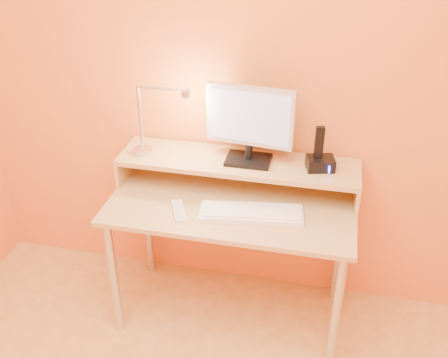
% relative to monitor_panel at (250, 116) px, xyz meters
% --- Properties ---
extents(wall_back, '(3.00, 0.04, 2.50)m').
position_rel_monitor_panel_xyz_m(wall_back, '(-0.05, 0.16, 0.13)').
color(wall_back, orange).
rests_on(wall_back, floor).
extents(desk_leg_fl, '(0.04, 0.04, 0.69)m').
position_rel_monitor_panel_xyz_m(desk_leg_fl, '(-0.60, -0.41, -0.77)').
color(desk_leg_fl, silver).
rests_on(desk_leg_fl, floor).
extents(desk_leg_fr, '(0.04, 0.04, 0.69)m').
position_rel_monitor_panel_xyz_m(desk_leg_fr, '(0.50, -0.41, -0.77)').
color(desk_leg_fr, silver).
rests_on(desk_leg_fr, floor).
extents(desk_leg_bl, '(0.04, 0.04, 0.69)m').
position_rel_monitor_panel_xyz_m(desk_leg_bl, '(-0.60, 0.09, -0.77)').
color(desk_leg_bl, silver).
rests_on(desk_leg_bl, floor).
extents(desk_leg_br, '(0.04, 0.04, 0.69)m').
position_rel_monitor_panel_xyz_m(desk_leg_br, '(0.50, 0.09, -0.77)').
color(desk_leg_br, silver).
rests_on(desk_leg_br, floor).
extents(desk_lower, '(1.20, 0.60, 0.02)m').
position_rel_monitor_panel_xyz_m(desk_lower, '(-0.05, -0.16, -0.41)').
color(desk_lower, tan).
rests_on(desk_lower, floor).
extents(shelf_riser_left, '(0.02, 0.30, 0.14)m').
position_rel_monitor_panel_xyz_m(shelf_riser_left, '(-0.64, -0.01, -0.33)').
color(shelf_riser_left, tan).
rests_on(shelf_riser_left, desk_lower).
extents(shelf_riser_right, '(0.02, 0.30, 0.14)m').
position_rel_monitor_panel_xyz_m(shelf_riser_right, '(0.54, -0.01, -0.33)').
color(shelf_riser_right, tan).
rests_on(shelf_riser_right, desk_lower).
extents(desk_shelf, '(1.20, 0.30, 0.02)m').
position_rel_monitor_panel_xyz_m(desk_shelf, '(-0.05, -0.01, -0.25)').
color(desk_shelf, tan).
rests_on(desk_shelf, desk_lower).
extents(monitor_foot, '(0.22, 0.16, 0.02)m').
position_rel_monitor_panel_xyz_m(monitor_foot, '(-0.00, -0.01, -0.23)').
color(monitor_foot, black).
rests_on(monitor_foot, desk_shelf).
extents(monitor_neck, '(0.04, 0.04, 0.07)m').
position_rel_monitor_panel_xyz_m(monitor_neck, '(-0.00, -0.01, -0.19)').
color(monitor_neck, black).
rests_on(monitor_neck, monitor_foot).
extents(monitor_panel, '(0.43, 0.09, 0.29)m').
position_rel_monitor_panel_xyz_m(monitor_panel, '(0.00, 0.00, 0.00)').
color(monitor_panel, silver).
rests_on(monitor_panel, monitor_neck).
extents(monitor_back, '(0.39, 0.06, 0.25)m').
position_rel_monitor_panel_xyz_m(monitor_back, '(-0.00, 0.02, 0.00)').
color(monitor_back, black).
rests_on(monitor_back, monitor_panel).
extents(monitor_screen, '(0.39, 0.05, 0.25)m').
position_rel_monitor_panel_xyz_m(monitor_screen, '(-0.00, -0.02, 0.00)').
color(monitor_screen, '#A2A6D6').
rests_on(monitor_screen, monitor_panel).
extents(lamp_base, '(0.10, 0.10, 0.02)m').
position_rel_monitor_panel_xyz_m(lamp_base, '(-0.54, -0.04, -0.23)').
color(lamp_base, silver).
rests_on(lamp_base, desk_shelf).
extents(lamp_post, '(0.01, 0.01, 0.33)m').
position_rel_monitor_panel_xyz_m(lamp_post, '(-0.54, -0.04, -0.05)').
color(lamp_post, silver).
rests_on(lamp_post, lamp_base).
extents(lamp_arm, '(0.24, 0.01, 0.01)m').
position_rel_monitor_panel_xyz_m(lamp_arm, '(-0.42, -0.04, 0.12)').
color(lamp_arm, silver).
rests_on(lamp_arm, lamp_post).
extents(lamp_head, '(0.04, 0.04, 0.03)m').
position_rel_monitor_panel_xyz_m(lamp_head, '(-0.30, -0.04, 0.10)').
color(lamp_head, silver).
rests_on(lamp_head, lamp_arm).
extents(lamp_bulb, '(0.03, 0.03, 0.00)m').
position_rel_monitor_panel_xyz_m(lamp_bulb, '(-0.30, -0.04, 0.09)').
color(lamp_bulb, '#FFEAC6').
rests_on(lamp_bulb, lamp_head).
extents(phone_dock, '(0.15, 0.13, 0.06)m').
position_rel_monitor_panel_xyz_m(phone_dock, '(0.35, -0.01, -0.21)').
color(phone_dock, black).
rests_on(phone_dock, desk_shelf).
extents(phone_handset, '(0.04, 0.03, 0.16)m').
position_rel_monitor_panel_xyz_m(phone_handset, '(0.33, -0.01, -0.10)').
color(phone_handset, black).
rests_on(phone_handset, phone_dock).
extents(phone_led, '(0.01, 0.00, 0.04)m').
position_rel_monitor_panel_xyz_m(phone_led, '(0.39, -0.06, -0.21)').
color(phone_led, '#3966FF').
rests_on(phone_led, phone_dock).
extents(keyboard, '(0.50, 0.22, 0.02)m').
position_rel_monitor_panel_xyz_m(keyboard, '(0.06, -0.24, -0.39)').
color(keyboard, white).
rests_on(keyboard, desk_lower).
extents(mouse, '(0.10, 0.12, 0.04)m').
position_rel_monitor_panel_xyz_m(mouse, '(0.22, -0.25, -0.38)').
color(mouse, white).
rests_on(mouse, desk_lower).
extents(remote_control, '(0.12, 0.18, 0.02)m').
position_rel_monitor_panel_xyz_m(remote_control, '(-0.28, -0.29, -0.39)').
color(remote_control, white).
rests_on(remote_control, desk_lower).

